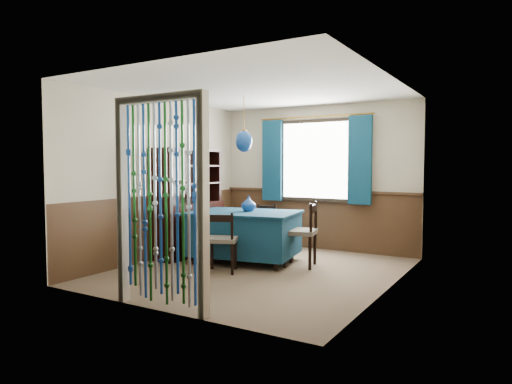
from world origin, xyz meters
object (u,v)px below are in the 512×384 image
Objects in this scene: dining_table at (244,233)px; vase_sideboard at (203,195)px; chair_right at (302,232)px; sideboard at (188,218)px; bowl_shelf at (180,182)px; chair_far at (263,228)px; pendant_lamp at (244,141)px; vase_table at (249,204)px; chair_near at (221,240)px; chair_left at (189,229)px.

dining_table is 1.17m from vase_sideboard.
vase_sideboard reaches higher than chair_right.
sideboard reaches higher than bowl_shelf.
chair_far is at bearing 46.65° from bowl_shelf.
dining_table is 1.29m from bowl_shelf.
pendant_lamp is 1.21m from bowl_shelf.
vase_table is 1.15m from bowl_shelf.
pendant_lamp is 4.10× the size of vase_sideboard.
vase_sideboard is (-1.10, 1.03, 0.52)m from chair_near.
pendant_lamp is 3.92× the size of vase_table.
dining_table is at bearing 87.22° from chair_right.
chair_right reaches higher than chair_far.
bowl_shelf is at bearing -90.00° from vase_sideboard.
chair_far is 1.56m from bowl_shelf.
vase_table reaches higher than chair_left.
vase_sideboard is at bearing 153.90° from dining_table.
vase_sideboard is (-1.03, 0.21, 0.09)m from vase_table.
sideboard is at bearing -177.66° from pendant_lamp.
pendant_lamp is at bearing 95.62° from chair_far.
pendant_lamp is at bearing 99.06° from chair_left.
chair_far is at bearing 95.93° from pendant_lamp.
chair_left is 1.07m from vase_table.
vase_sideboard reaches higher than chair_left.
sideboard reaches higher than vase_table.
dining_table is 0.70m from chair_far.
chair_left is at bearing 46.69° from chair_far.
chair_far is 1.56m from pendant_lamp.
chair_near is 4.08× the size of bowl_shelf.
bowl_shelf reaches higher than chair_near.
bowl_shelf is at bearing -173.84° from dining_table.
chair_left is 1.02× the size of pendant_lamp.
chair_far is at bearing 71.46° from chair_near.
vase_sideboard is (-0.09, 0.49, 0.51)m from chair_left.
chair_far is at bearing 38.48° from sideboard.
chair_left is 1.66m from pendant_lamp.
bowl_shelf is (-1.00, -0.29, 0.77)m from dining_table.
bowl_shelf is at bearing 90.24° from chair_right.
chair_left is at bearing -79.47° from vase_sideboard.
vase_sideboard is (0.00, 0.58, -0.24)m from bowl_shelf.
vase_table reaches higher than chair_near.
vase_sideboard is at bearing 73.00° from chair_right.
pendant_lamp is at bearing -145.09° from dining_table.
pendant_lamp reaches higher than chair_near.
chair_right is (1.80, 0.37, 0.04)m from chair_left.
sideboard is at bearing -140.61° from chair_left.
vase_table is (1.09, 0.12, 0.27)m from sideboard.
chair_far is 1.14m from vase_sideboard.
pendant_lamp reaches higher than sideboard.
pendant_lamp is at bearing 87.22° from chair_right.
dining_table is 0.44m from vase_table.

